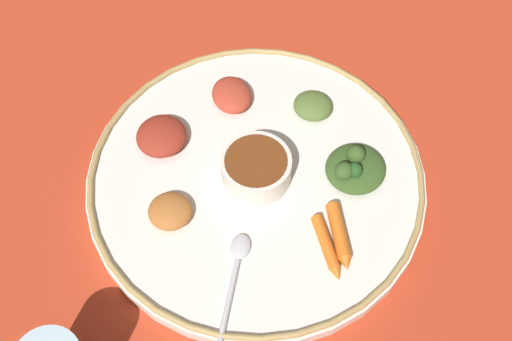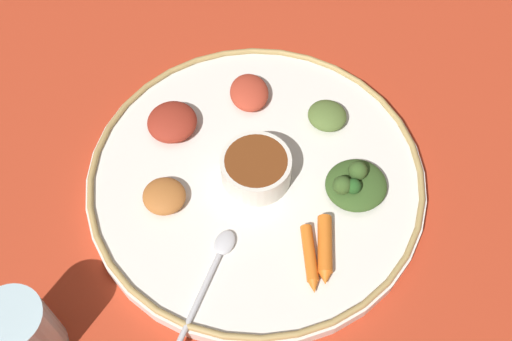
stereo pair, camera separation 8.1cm
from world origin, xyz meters
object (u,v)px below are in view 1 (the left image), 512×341
(carrot_near_spoon, at_px, (327,247))
(carrot_outer, at_px, (340,236))
(greens_pile, at_px, (355,168))
(spoon, at_px, (233,279))
(center_bowl, at_px, (256,168))

(carrot_near_spoon, relative_size, carrot_outer, 0.91)
(carrot_outer, bearing_deg, greens_pile, 6.28)
(carrot_near_spoon, xyz_separation_m, carrot_outer, (0.02, -0.01, 0.00))
(spoon, xyz_separation_m, greens_pile, (0.19, -0.09, 0.01))
(carrot_near_spoon, bearing_deg, greens_pile, 0.46)
(center_bowl, height_order, greens_pile, greens_pile)
(center_bowl, relative_size, carrot_outer, 1.07)
(greens_pile, height_order, carrot_near_spoon, greens_pile)
(greens_pile, bearing_deg, carrot_outer, -173.72)
(center_bowl, bearing_deg, greens_pile, -66.79)
(spoon, distance_m, carrot_near_spoon, 0.12)
(center_bowl, xyz_separation_m, greens_pile, (0.05, -0.12, -0.01))
(center_bowl, height_order, carrot_near_spoon, center_bowl)
(spoon, xyz_separation_m, carrot_outer, (0.10, -0.10, 0.00))
(greens_pile, relative_size, carrot_outer, 1.27)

